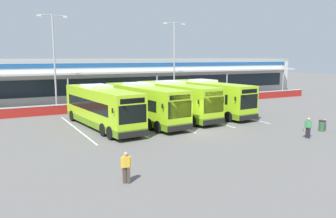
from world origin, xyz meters
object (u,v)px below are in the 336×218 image
at_px(lamp_post_west, 54,57).
at_px(pedestrian_in_dark_coat, 126,166).
at_px(coach_bus_right_centre, 208,98).
at_px(pedestrian_child, 325,124).
at_px(coach_bus_centre, 175,101).
at_px(coach_bus_leftmost, 101,108).
at_px(litter_bin, 322,126).
at_px(coach_bus_left_centre, 144,104).
at_px(lamp_post_centre, 174,57).
at_px(pedestrian_with_handbag, 308,127).

bearing_deg(lamp_post_west, pedestrian_in_dark_coat, -92.55).
bearing_deg(coach_bus_right_centre, pedestrian_child, -70.84).
bearing_deg(coach_bus_right_centre, coach_bus_centre, -176.93).
xyz_separation_m(coach_bus_leftmost, coach_bus_centre, (8.23, 1.22, 0.00)).
height_order(pedestrian_in_dark_coat, litter_bin, pedestrian_in_dark_coat).
distance_m(coach_bus_leftmost, coach_bus_left_centre, 4.24).
bearing_deg(lamp_post_centre, litter_bin, -85.19).
relative_size(coach_bus_left_centre, pedestrian_child, 12.27).
distance_m(coach_bus_leftmost, pedestrian_with_handbag, 17.30).
bearing_deg(lamp_post_west, coach_bus_centre, -44.47).
xyz_separation_m(pedestrian_in_dark_coat, lamp_post_centre, (17.19, 25.85, 5.42)).
relative_size(coach_bus_right_centre, pedestrian_in_dark_coat, 7.61).
bearing_deg(pedestrian_in_dark_coat, lamp_post_west, 87.45).
distance_m(coach_bus_left_centre, coach_bus_centre, 4.10).
distance_m(pedestrian_with_handbag, pedestrian_child, 3.87).
bearing_deg(lamp_post_centre, pedestrian_child, -83.93).
xyz_separation_m(pedestrian_with_handbag, lamp_post_west, (-14.81, 22.66, 5.43)).
distance_m(coach_bus_left_centre, pedestrian_in_dark_coat, 15.87).
distance_m(coach_bus_right_centre, litter_bin, 12.37).
bearing_deg(coach_bus_left_centre, coach_bus_leftmost, -175.69).
bearing_deg(coach_bus_centre, lamp_post_centre, 61.32).
bearing_deg(coach_bus_right_centre, litter_bin, -73.13).
xyz_separation_m(lamp_post_west, litter_bin, (17.97, -21.50, -5.82)).
bearing_deg(litter_bin, coach_bus_left_centre, 138.01).
relative_size(coach_bus_left_centre, pedestrian_in_dark_coat, 7.61).
bearing_deg(coach_bus_centre, coach_bus_left_centre, -167.35).
bearing_deg(lamp_post_west, lamp_post_centre, 3.22).
relative_size(pedestrian_child, lamp_post_west, 0.09).
bearing_deg(coach_bus_right_centre, pedestrian_with_handbag, -88.19).
bearing_deg(coach_bus_right_centre, lamp_post_west, 145.96).
relative_size(pedestrian_with_handbag, lamp_post_centre, 0.15).
height_order(pedestrian_child, lamp_post_west, lamp_post_west).
height_order(coach_bus_leftmost, pedestrian_in_dark_coat, coach_bus_leftmost).
height_order(coach_bus_centre, coach_bus_right_centre, same).
height_order(coach_bus_left_centre, lamp_post_west, lamp_post_west).
height_order(pedestrian_with_handbag, lamp_post_centre, lamp_post_centre).
height_order(coach_bus_leftmost, pedestrian_child, coach_bus_leftmost).
bearing_deg(pedestrian_child, pedestrian_with_handbag, -161.09).
height_order(coach_bus_left_centre, litter_bin, coach_bus_left_centre).
bearing_deg(lamp_post_west, coach_bus_right_centre, -34.04).
relative_size(coach_bus_centre, lamp_post_west, 1.12).
bearing_deg(lamp_post_centre, pedestrian_in_dark_coat, -123.63).
height_order(coach_bus_left_centre, pedestrian_child, coach_bus_left_centre).
xyz_separation_m(coach_bus_leftmost, coach_bus_left_centre, (4.23, 0.32, 0.00)).
height_order(coach_bus_left_centre, coach_bus_centre, same).
bearing_deg(coach_bus_left_centre, pedestrian_in_dark_coat, -117.23).
height_order(pedestrian_in_dark_coat, lamp_post_centre, lamp_post_centre).
distance_m(coach_bus_left_centre, lamp_post_centre, 16.04).
xyz_separation_m(coach_bus_left_centre, litter_bin, (11.83, -10.65, -1.32)).
bearing_deg(pedestrian_child, coach_bus_leftmost, 148.27).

